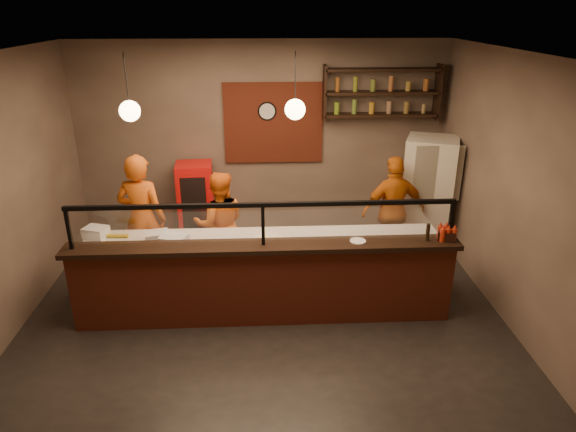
{
  "coord_description": "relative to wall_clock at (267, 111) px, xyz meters",
  "views": [
    {
      "loc": [
        0.0,
        -5.78,
        3.68
      ],
      "look_at": [
        0.32,
        0.3,
        1.17
      ],
      "focal_mm": 32.0,
      "sensor_mm": 36.0,
      "label": 1
    }
  ],
  "objects": [
    {
      "name": "floor",
      "position": [
        -0.1,
        -2.46,
        -2.1
      ],
      "size": [
        6.0,
        6.0,
        0.0
      ],
      "primitive_type": "plane",
      "color": "black",
      "rests_on": "ground"
    },
    {
      "name": "ceiling",
      "position": [
        -0.1,
        -2.46,
        1.1
      ],
      "size": [
        6.0,
        6.0,
        0.0
      ],
      "primitive_type": "plane",
      "rotation": [
        3.14,
        0.0,
        0.0
      ],
      "color": "#332D27",
      "rests_on": "wall_back"
    },
    {
      "name": "wall_back",
      "position": [
        -0.1,
        0.04,
        -0.5
      ],
      "size": [
        6.0,
        0.0,
        6.0
      ],
      "primitive_type": "plane",
      "rotation": [
        1.57,
        0.0,
        0.0
      ],
      "color": "#7B695A",
      "rests_on": "floor"
    },
    {
      "name": "wall_left",
      "position": [
        -3.1,
        -2.46,
        -0.5
      ],
      "size": [
        0.0,
        5.0,
        5.0
      ],
      "primitive_type": "plane",
      "rotation": [
        1.57,
        0.0,
        1.57
      ],
      "color": "#7B695A",
      "rests_on": "floor"
    },
    {
      "name": "wall_right",
      "position": [
        2.9,
        -2.46,
        -0.5
      ],
      "size": [
        0.0,
        5.0,
        5.0
      ],
      "primitive_type": "plane",
      "rotation": [
        1.57,
        0.0,
        -1.57
      ],
      "color": "#7B695A",
      "rests_on": "floor"
    },
    {
      "name": "wall_front",
      "position": [
        -0.1,
        -4.96,
        -0.5
      ],
      "size": [
        6.0,
        0.0,
        6.0
      ],
      "primitive_type": "plane",
      "rotation": [
        -1.57,
        0.0,
        0.0
      ],
      "color": "#7B695A",
      "rests_on": "floor"
    },
    {
      "name": "brick_patch",
      "position": [
        0.1,
        0.01,
        -0.2
      ],
      "size": [
        1.6,
        0.04,
        1.3
      ],
      "primitive_type": "cube",
      "color": "maroon",
      "rests_on": "wall_back"
    },
    {
      "name": "service_counter",
      "position": [
        -0.1,
        -2.76,
        -1.6
      ],
      "size": [
        4.6,
        0.25,
        1.0
      ],
      "primitive_type": "cube",
      "color": "maroon",
      "rests_on": "floor"
    },
    {
      "name": "counter_ledge",
      "position": [
        -0.1,
        -2.76,
        -1.07
      ],
      "size": [
        4.7,
        0.37,
        0.06
      ],
      "primitive_type": "cube",
      "color": "black",
      "rests_on": "service_counter"
    },
    {
      "name": "worktop_cabinet",
      "position": [
        -0.1,
        -2.26,
        -1.68
      ],
      "size": [
        4.6,
        0.75,
        0.85
      ],
      "primitive_type": "cube",
      "color": "gray",
      "rests_on": "floor"
    },
    {
      "name": "worktop",
      "position": [
        -0.1,
        -2.26,
        -1.23
      ],
      "size": [
        4.6,
        0.75,
        0.05
      ],
      "primitive_type": "cube",
      "color": "silver",
      "rests_on": "worktop_cabinet"
    },
    {
      "name": "sneeze_guard",
      "position": [
        -0.1,
        -2.76,
        -0.73
      ],
      "size": [
        4.5,
        0.05,
        0.52
      ],
      "color": "white",
      "rests_on": "counter_ledge"
    },
    {
      "name": "wall_shelving",
      "position": [
        1.8,
        -0.14,
        0.3
      ],
      "size": [
        1.84,
        0.28,
        0.85
      ],
      "color": "black",
      "rests_on": "wall_back"
    },
    {
      "name": "wall_clock",
      "position": [
        0.0,
        0.0,
        0.0
      ],
      "size": [
        0.3,
        0.04,
        0.3
      ],
      "primitive_type": "cylinder",
      "rotation": [
        1.57,
        0.0,
        0.0
      ],
      "color": "black",
      "rests_on": "wall_back"
    },
    {
      "name": "pendant_left",
      "position": [
        -1.6,
        -2.26,
        0.45
      ],
      "size": [
        0.24,
        0.24,
        0.77
      ],
      "color": "black",
      "rests_on": "ceiling"
    },
    {
      "name": "pendant_right",
      "position": [
        0.3,
        -2.26,
        0.45
      ],
      "size": [
        0.24,
        0.24,
        0.77
      ],
      "color": "black",
      "rests_on": "ceiling"
    },
    {
      "name": "cook_left",
      "position": [
        -1.77,
        -1.58,
        -1.17
      ],
      "size": [
        0.75,
        0.57,
        1.85
      ],
      "primitive_type": "imported",
      "rotation": [
        0.0,
        0.0,
        2.94
      ],
      "color": "#D05813",
      "rests_on": "floor"
    },
    {
      "name": "cook_mid",
      "position": [
        -0.72,
        -1.47,
        -1.32
      ],
      "size": [
        0.81,
        0.66,
        1.55
      ],
      "primitive_type": "imported",
      "rotation": [
        0.0,
        0.0,
        3.24
      ],
      "color": "orange",
      "rests_on": "floor"
    },
    {
      "name": "cook_right",
      "position": [
        1.85,
        -1.22,
        -1.27
      ],
      "size": [
        1.03,
        0.55,
        1.66
      ],
      "primitive_type": "imported",
      "rotation": [
        0.0,
        0.0,
        3.3
      ],
      "color": "#CB6413",
      "rests_on": "floor"
    },
    {
      "name": "fridge",
      "position": [
        2.5,
        -0.77,
        -1.19
      ],
      "size": [
        0.96,
        0.93,
        1.82
      ],
      "primitive_type": "cube",
      "rotation": [
        0.0,
        0.0,
        -0.36
      ],
      "color": "beige",
      "rests_on": "floor"
    },
    {
      "name": "red_cooler",
      "position": [
        -1.19,
        -0.31,
        -1.43
      ],
      "size": [
        0.61,
        0.57,
        1.34
      ],
      "primitive_type": "cube",
      "rotation": [
        0.0,
        0.0,
        0.07
      ],
      "color": "red",
      "rests_on": "floor"
    },
    {
      "name": "pizza_dough",
      "position": [
        -0.05,
        -2.32,
        -1.19
      ],
      "size": [
        0.45,
        0.45,
        0.01
      ],
      "primitive_type": "cylinder",
      "rotation": [
        0.0,
        0.0,
        0.02
      ],
      "color": "#E9E4C5",
      "rests_on": "worktop"
    },
    {
      "name": "prep_tub_a",
      "position": [
        -1.44,
        -2.3,
        -1.13
      ],
      "size": [
        0.33,
        0.29,
        0.14
      ],
      "primitive_type": "cube",
      "rotation": [
        0.0,
        0.0,
        0.23
      ],
      "color": "silver",
      "rests_on": "worktop"
    },
    {
      "name": "prep_tub_b",
      "position": [
        -2.25,
        -2.1,
        -1.13
      ],
      "size": [
        0.34,
        0.3,
        0.14
      ],
      "primitive_type": "cube",
      "rotation": [
        0.0,
        0.0,
        -0.32
      ],
      "color": "white",
      "rests_on": "worktop"
    },
    {
      "name": "prep_tub_c",
      "position": [
        -1.2,
        -2.45,
        -1.12
      ],
      "size": [
        0.38,
        0.34,
        0.16
      ],
      "primitive_type": "cube",
      "rotation": [
        0.0,
        0.0,
        -0.34
      ],
      "color": "silver",
      "rests_on": "worktop"
    },
    {
      "name": "rolling_pin",
      "position": [
        -2.0,
        -2.13,
        -1.17
      ],
      "size": [
        0.32,
        0.07,
        0.05
      ],
      "primitive_type": "cylinder",
      "rotation": [
        0.0,
        1.57,
        -0.05
      ],
      "color": "gold",
      "rests_on": "worktop"
    },
    {
      "name": "condiment_caddy",
      "position": [
        2.1,
        -2.75,
        -0.98
      ],
      "size": [
        0.25,
        0.22,
        0.11
      ],
      "primitive_type": "cube",
      "rotation": [
        0.0,
        0.0,
        -0.31
      ],
      "color": "black",
      "rests_on": "counter_ledge"
    },
    {
      "name": "pepper_mill",
      "position": [
        1.86,
        -2.76,
        -0.93
      ],
      "size": [
        0.06,
        0.06,
        0.21
      ],
      "primitive_type": "cylinder",
      "rotation": [
        0.0,
        0.0,
        0.22
      ],
      "color": "black",
      "rests_on": "counter_ledge"
    },
    {
      "name": "small_plate",
      "position": [
        1.03,
        -2.74,
        -1.03
      ],
      "size": [
        0.19,
        0.19,
        0.01
      ],
      "primitive_type": "cylinder",
      "rotation": [
        0.0,
        0.0,
        0.01
      ],
      "color": "silver",
      "rests_on": "counter_ledge"
    }
  ]
}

